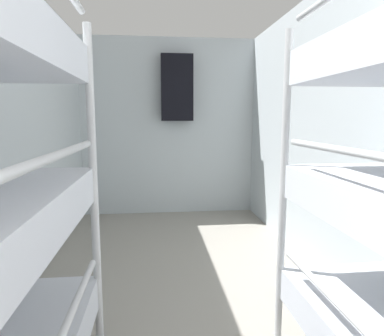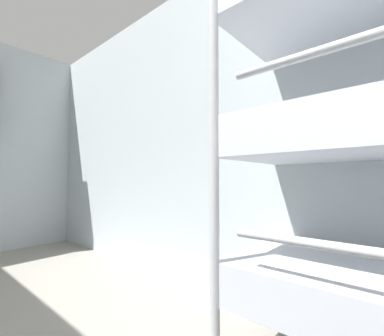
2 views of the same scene
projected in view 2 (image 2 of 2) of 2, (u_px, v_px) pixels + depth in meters
name	position (u px, v px, depth m)	size (l,w,h in m)	color
wall_right	(237.00, 123.00, 1.86)	(0.06, 5.58, 2.49)	silver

